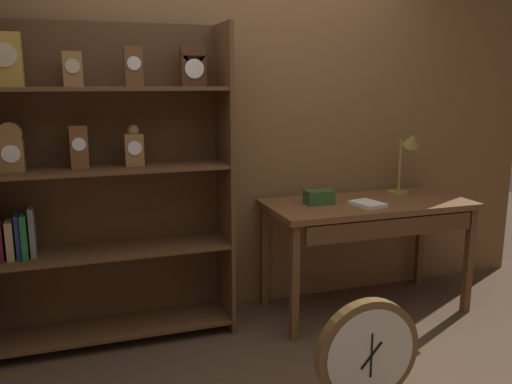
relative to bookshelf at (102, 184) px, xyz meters
The scene contains 7 objects.
back_wood_panel 1.05m from the bookshelf, 14.89° to the left, with size 4.80×0.05×2.60m, color brown.
bookshelf is the anchor object (origin of this frame).
workbench 1.80m from the bookshelf, ahead, with size 1.43×0.66×0.80m.
desk_lamp 2.16m from the bookshelf, ahead, with size 0.21×0.21×0.48m.
toolbox_small 1.42m from the bookshelf, ahead, with size 0.19×0.12×0.10m, color #2D5123.
open_repair_manual 1.73m from the bookshelf, ahead, with size 0.16×0.22×0.03m, color silver.
round_clock_large 1.82m from the bookshelf, 46.42° to the right, with size 0.55×0.11×0.59m.
Camera 1 is at (-1.10, -2.23, 1.62)m, focal length 37.34 mm.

